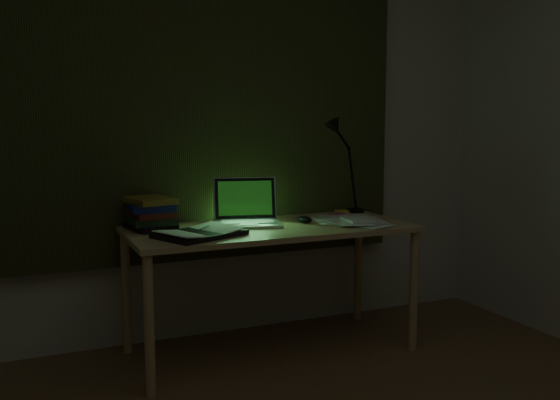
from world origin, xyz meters
The scene contains 11 objects.
wall_back centered at (0.00, 2.00, 1.25)m, with size 3.50×0.00×2.50m, color beige.
curtain centered at (0.00, 1.96, 1.45)m, with size 2.20×0.06×2.00m, color #2B2E17.
desk centered at (0.20, 1.60, 0.33)m, with size 1.46×0.64×0.67m, color tan, non-canonical shape.
laptop centered at (0.10, 1.67, 0.79)m, with size 0.34×0.38×0.24m, color silver, non-canonical shape.
open_textbook centered at (-0.21, 1.49, 0.68)m, with size 0.38×0.27×0.03m, color white, non-canonical shape.
book_stack centered at (-0.37, 1.77, 0.75)m, with size 0.21×0.25×0.17m, color white, non-canonical shape.
loose_papers centered at (0.63, 1.54, 0.68)m, with size 0.30×0.32×0.02m, color white, non-canonical shape.
mouse centered at (0.41, 1.63, 0.69)m, with size 0.06×0.10×0.04m, color black.
sticky_yellow centered at (0.77, 1.86, 0.68)m, with size 0.07×0.07×0.01m, color yellow.
sticky_pink centered at (0.69, 1.78, 0.68)m, with size 0.07×0.07×0.02m, color #DF577C.
desk_lamp centered at (0.86, 1.86, 0.93)m, with size 0.35×0.27×0.52m, color black, non-canonical shape.
Camera 1 is at (-1.02, -1.32, 1.22)m, focal length 40.00 mm.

